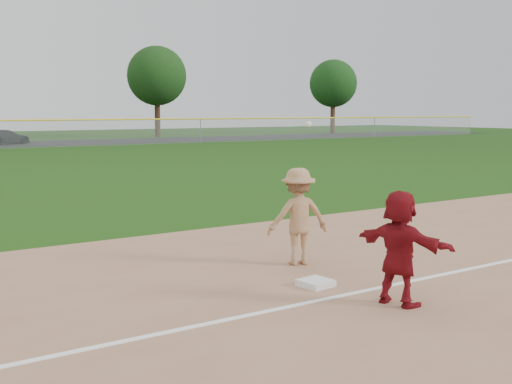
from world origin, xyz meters
TOP-DOWN VIEW (x-y plane):
  - ground at (0.00, 0.00)m, footprint 160.00×160.00m
  - foul_line at (0.00, -0.80)m, footprint 60.00×0.10m
  - first_base at (-0.02, -0.18)m, footprint 0.50×0.50m
  - base_runner at (0.36, -1.53)m, footprint 0.78×1.56m
  - car_right at (5.60, 46.05)m, footprint 4.36×3.18m
  - first_base_play at (0.62, 1.12)m, footprint 1.23×0.93m
  - tree_3 at (22.00, 52.80)m, footprint 6.00×6.00m
  - tree_4 at (44.00, 51.20)m, footprint 5.60×5.60m

SIDE VIEW (x-z plane):
  - ground at x=0.00m, z-range 0.00..0.00m
  - foul_line at x=0.00m, z-range 0.02..0.03m
  - first_base at x=-0.02m, z-range 0.02..0.12m
  - car_right at x=5.60m, z-range 0.01..1.18m
  - base_runner at x=0.36m, z-range 0.02..1.63m
  - first_base_play at x=0.62m, z-range -0.38..2.12m
  - tree_4 at x=44.00m, z-range 1.51..10.18m
  - tree_3 at x=22.00m, z-range 1.57..10.76m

